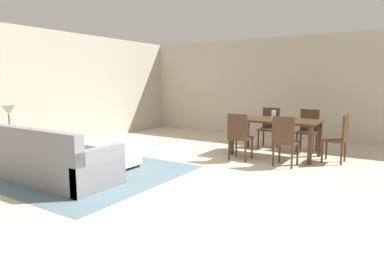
{
  "coord_description": "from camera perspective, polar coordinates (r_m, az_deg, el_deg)",
  "views": [
    {
      "loc": [
        2.49,
        -4.02,
        1.54
      ],
      "look_at": [
        -0.62,
        0.88,
        0.68
      ],
      "focal_mm": 31.35,
      "sensor_mm": 36.0,
      "label": 1
    }
  ],
  "objects": [
    {
      "name": "dining_chair_far_right",
      "position": [
        7.79,
        19.16,
        0.44
      ],
      "size": [
        0.4,
        0.4,
        0.92
      ],
      "color": "#422B1C",
      "rests_on": "ground_plane"
    },
    {
      "name": "dining_chair_far_left",
      "position": [
        8.01,
        13.05,
        0.9
      ],
      "size": [
        0.4,
        0.4,
        0.92
      ],
      "color": "#422B1C",
      "rests_on": "ground_plane"
    },
    {
      "name": "area_rug",
      "position": [
        6.02,
        -17.54,
        -6.75
      ],
      "size": [
        3.0,
        2.8,
        0.01
      ],
      "primitive_type": "cube",
      "color": "slate",
      "rests_on": "ground_plane"
    },
    {
      "name": "dining_chair_head_east",
      "position": [
        6.88,
        23.79,
        -0.82
      ],
      "size": [
        0.41,
        0.41,
        0.92
      ],
      "color": "#422B1C",
      "rests_on": "ground_plane"
    },
    {
      "name": "table_lamp",
      "position": [
        6.77,
        -28.77,
        2.91
      ],
      "size": [
        0.26,
        0.26,
        0.53
      ],
      "color": "brown",
      "rests_on": "side_table"
    },
    {
      "name": "ground_plane",
      "position": [
        4.97,
        0.63,
        -9.61
      ],
      "size": [
        10.8,
        10.8,
        0.0
      ],
      "primitive_type": "plane",
      "color": "beige"
    },
    {
      "name": "dining_chair_near_right",
      "position": [
        6.24,
        15.49,
        -1.28
      ],
      "size": [
        0.41,
        0.41,
        0.92
      ],
      "color": "#422B1C",
      "rests_on": "ground_plane"
    },
    {
      "name": "vase_centerpiece",
      "position": [
        7.1,
        13.7,
        2.63
      ],
      "size": [
        0.08,
        0.08,
        0.18
      ],
      "primitive_type": "cylinder",
      "color": "silver",
      "rests_on": "dining_table"
    },
    {
      "name": "couch",
      "position": [
        5.65,
        -22.74,
        -5.04
      ],
      "size": [
        2.14,
        0.9,
        0.86
      ],
      "color": "gray",
      "rests_on": "ground_plane"
    },
    {
      "name": "dining_chair_near_left",
      "position": [
        6.55,
        8.02,
        -0.61
      ],
      "size": [
        0.41,
        0.41,
        0.92
      ],
      "color": "#422B1C",
      "rests_on": "ground_plane"
    },
    {
      "name": "wall_left",
      "position": [
        8.33,
        -24.82,
        6.35
      ],
      "size": [
        0.12,
        11.0,
        2.7
      ],
      "primitive_type": "cube",
      "color": "#BCB2A0",
      "rests_on": "ground_plane"
    },
    {
      "name": "dining_table",
      "position": [
        7.1,
        14.1,
        1.16
      ],
      "size": [
        1.71,
        0.95,
        0.76
      ],
      "color": "#422B1C",
      "rests_on": "ground_plane"
    },
    {
      "name": "wall_back",
      "position": [
        9.36,
        17.15,
        6.9
      ],
      "size": [
        9.0,
        0.12,
        2.7
      ],
      "primitive_type": "cube",
      "color": "#BCB2A0",
      "rests_on": "ground_plane"
    },
    {
      "name": "ottoman_table",
      "position": [
        6.28,
        -13.44,
        -3.91
      ],
      "size": [
        1.03,
        0.47,
        0.39
      ],
      "color": "silver",
      "rests_on": "ground_plane"
    },
    {
      "name": "side_table",
      "position": [
        6.84,
        -28.45,
        -1.59
      ],
      "size": [
        0.4,
        0.4,
        0.6
      ],
      "color": "olive",
      "rests_on": "ground_plane"
    }
  ]
}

